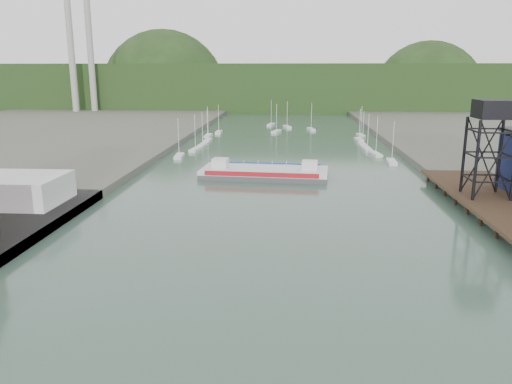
# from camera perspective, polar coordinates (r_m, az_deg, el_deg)

# --- Properties ---
(white_shed) EXTENTS (18.00, 12.00, 4.50)m
(white_shed) POSITION_cam_1_polar(r_m,az_deg,el_deg) (91.04, -26.57, 0.26)
(white_shed) COLOR silver
(white_shed) RESTS_ON west_quay
(lift_tower) EXTENTS (6.50, 6.50, 16.00)m
(lift_tower) POSITION_cam_1_polar(r_m,az_deg,el_deg) (90.65, 25.49, 7.91)
(lift_tower) COLOR black
(lift_tower) RESTS_ON east_pier
(marina_sailboats) EXTENTS (57.71, 92.65, 0.90)m
(marina_sailboats) POSITION_cam_1_polar(r_m,az_deg,el_deg) (166.17, 3.25, 6.01)
(marina_sailboats) COLOR silver
(marina_sailboats) RESTS_ON ground
(smokestacks) EXTENTS (11.20, 8.20, 60.00)m
(smokestacks) POSITION_cam_1_polar(r_m,az_deg,el_deg) (280.43, -19.35, 14.53)
(smokestacks) COLOR #9D9C98
(smokestacks) RESTS_ON ground
(distant_hills) EXTENTS (500.00, 120.00, 80.00)m
(distant_hills) POSITION_cam_1_polar(r_m,az_deg,el_deg) (327.81, 2.96, 11.62)
(distant_hills) COLOR #1F3116
(distant_hills) RESTS_ON ground
(chain_ferry) EXTENTS (28.03, 13.06, 3.92)m
(chain_ferry) POSITION_cam_1_polar(r_m,az_deg,el_deg) (108.72, 0.97, 2.27)
(chain_ferry) COLOR #47474A
(chain_ferry) RESTS_ON ground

